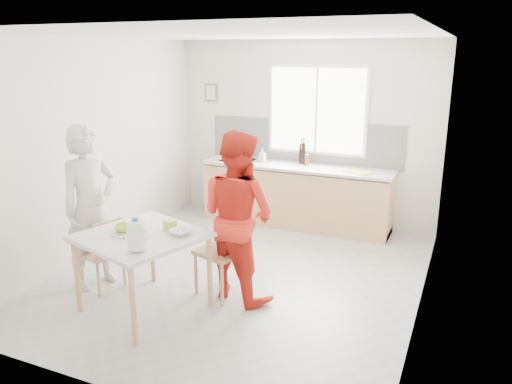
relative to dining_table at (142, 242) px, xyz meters
The scene contains 21 objects.
ground 1.42m from the dining_table, 63.67° to the left, with size 4.50×4.50×0.00m, color #B7B7B2.
room_shell 1.52m from the dining_table, 63.67° to the left, with size 4.50×4.50×4.50m.
window 3.54m from the dining_table, 77.43° to the left, with size 1.50×0.06×1.30m.
backsplash 3.41m from the dining_table, 80.79° to the left, with size 3.00×0.02×0.65m, color white.
picture_frame 3.67m from the dining_table, 106.90° to the left, with size 0.22×0.03×0.28m.
kitchen_counter 3.10m from the dining_table, 80.00° to the left, with size 2.84×0.64×1.37m.
dining_table is the anchor object (origin of this frame).
chair_left 0.74m from the dining_table, 162.85° to the left, with size 0.47×0.47×0.81m.
chair_far 0.91m from the dining_table, 49.86° to the left, with size 0.57×0.57×0.99m.
person_white 0.90m from the dining_table, 162.85° to the left, with size 0.66×0.43×1.80m, color silver.
person_red 1.00m from the dining_table, 42.59° to the left, with size 0.87×0.68×1.78m, color red.
bowl_green 0.24m from the dining_table, behind, with size 0.20×0.20×0.06m, color #A1C72D.
bowl_white 0.41m from the dining_table, 22.65° to the left, with size 0.21×0.21×0.05m, color white.
milk_jug 0.49m from the dining_table, 57.84° to the right, with size 0.23×0.16×0.29m.
green_box 0.32m from the dining_table, 53.19° to the left, with size 0.10×0.10×0.09m, color #A9CC2F.
spoon 0.25m from the dining_table, 127.14° to the right, with size 0.01×0.01×0.16m, color #A5A5AA.
cutting_board 3.31m from the dining_table, 63.44° to the left, with size 0.35×0.25×0.01m, color #9BB82A.
wine_bottle_a 3.24m from the dining_table, 79.21° to the left, with size 0.07×0.07×0.32m, color black.
wine_bottle_b 3.27m from the dining_table, 80.19° to the left, with size 0.07×0.07×0.30m, color black.
jar_amber 3.19m from the dining_table, 77.69° to the left, with size 0.06×0.06×0.16m, color brown.
soap_bottle 3.10m from the dining_table, 90.46° to the left, with size 0.09×0.09×0.19m, color #999999.
Camera 1 is at (2.32, -4.82, 2.53)m, focal length 35.00 mm.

